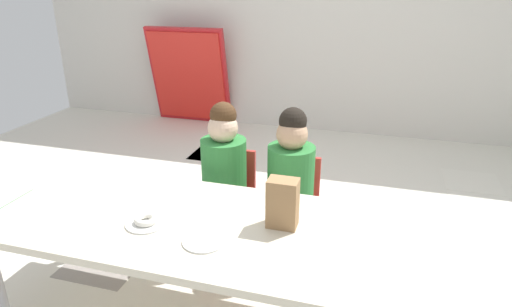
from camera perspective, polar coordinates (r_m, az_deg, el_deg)
The scene contains 9 objects.
ground_plane at distance 2.81m, azimuth 2.10°, elevation -11.88°, with size 6.64×4.77×0.02m.
craft_table at distance 1.99m, azimuth -6.28°, elevation -9.98°, with size 1.96×0.78×0.55m.
seated_child_near_camera at distance 2.52m, azimuth -4.14°, elevation -1.46°, with size 0.32×0.31×0.92m.
seated_child_middle_seat at distance 2.42m, azimuth 4.61°, elevation -2.48°, with size 0.34×0.34×0.92m.
folded_activity_table at distance 5.02m, azimuth -8.72°, elevation 9.91°, with size 0.90×0.29×1.09m.
paper_bag_brown at distance 1.88m, azimuth 3.50°, elevation -6.49°, with size 0.13×0.09×0.22m, color #9E754C.
paper_plate_near_edge at distance 2.00m, azimuth -14.12°, elevation -8.81°, with size 0.18×0.18×0.01m, color white.
paper_plate_center_table at distance 1.83m, azimuth -6.77°, elevation -11.26°, with size 0.18×0.18×0.01m, color white.
donut_powdered_on_plate at distance 1.99m, azimuth -14.17°, elevation -8.35°, with size 0.10×0.10×0.03m, color white.
Camera 1 is at (0.55, -2.27, 1.55)m, focal length 30.65 mm.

